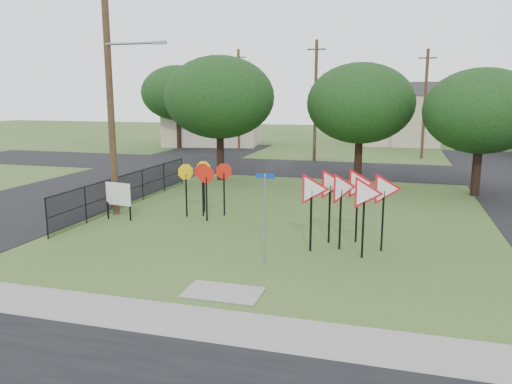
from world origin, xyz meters
TOP-DOWN VIEW (x-y plane):
  - ground at (0.00, 0.00)m, footprint 140.00×140.00m
  - sidewalk at (0.00, -4.20)m, footprint 30.00×1.60m
  - planting_strip at (0.00, -5.40)m, footprint 30.00×0.80m
  - street_left at (-12.00, 10.00)m, footprint 8.00×50.00m
  - street_far at (0.00, 20.00)m, footprint 60.00×8.00m
  - curb_pad at (0.00, -2.40)m, footprint 2.00×1.20m
  - street_name_sign at (0.47, 0.05)m, footprint 0.57×0.06m
  - stop_sign_cluster at (-3.51, 5.22)m, footprint 2.02×1.74m
  - yield_sign_cluster at (2.67, 2.27)m, footprint 3.36×1.90m
  - info_board at (-6.64, 3.65)m, footprint 1.21×0.25m
  - utility_pole_main at (-7.24, 4.50)m, footprint 3.55×0.33m
  - far_pole_a at (-2.00, 24.00)m, footprint 1.40×0.24m
  - far_pole_b at (6.00, 28.00)m, footprint 1.40×0.24m
  - far_pole_c at (-10.00, 30.00)m, footprint 1.40×0.24m
  - fence_run at (-7.60, 6.25)m, footprint 0.05×11.55m
  - house_left at (-14.00, 34.00)m, footprint 10.58×8.88m
  - house_mid at (4.00, 40.00)m, footprint 8.40×8.40m
  - tree_near_left at (-6.00, 14.00)m, footprint 6.40×6.40m
  - tree_near_mid at (2.00, 15.00)m, footprint 6.00×6.00m
  - tree_near_right at (8.00, 13.00)m, footprint 5.60×5.60m
  - tree_far_left at (-16.00, 30.00)m, footprint 6.80×6.80m

SIDE VIEW (x-z plane):
  - ground at x=0.00m, z-range 0.00..0.00m
  - planting_strip at x=0.00m, z-range 0.00..0.02m
  - sidewalk at x=0.00m, z-range 0.00..0.02m
  - street_left at x=-12.00m, z-range 0.00..0.02m
  - street_far at x=0.00m, z-range 0.00..0.02m
  - curb_pad at x=0.00m, z-range 0.00..0.02m
  - fence_run at x=-7.60m, z-range 0.03..1.53m
  - info_board at x=-6.64m, z-range 0.25..1.78m
  - street_name_sign at x=0.47m, z-range 0.22..2.98m
  - stop_sign_cluster at x=-3.51m, z-range 0.56..2.80m
  - yield_sign_cluster at x=2.67m, z-range 0.61..3.25m
  - house_mid at x=4.00m, z-range 0.05..6.25m
  - house_left at x=-14.00m, z-range 0.05..7.25m
  - tree_near_right at x=8.00m, z-range 1.06..7.39m
  - far_pole_b at x=6.00m, z-range 0.10..8.60m
  - tree_near_mid at x=2.00m, z-range 1.14..7.94m
  - far_pole_a at x=-2.00m, z-range 0.10..9.10m
  - far_pole_c at x=-10.00m, z-range 0.10..9.10m
  - tree_near_left at x=-6.00m, z-range 1.22..8.49m
  - tree_far_left at x=-16.00m, z-range 1.31..9.04m
  - utility_pole_main at x=-7.24m, z-range 0.21..10.21m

